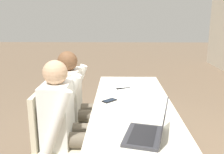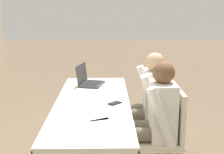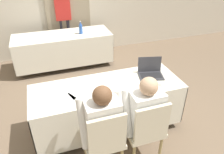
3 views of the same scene
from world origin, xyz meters
name	(u,v)px [view 3 (image 3 of 3)]	position (x,y,z in m)	size (l,w,h in m)	color
ground_plane	(108,126)	(0.00, 0.00, 0.00)	(24.00, 24.00, 0.00)	brown
conference_table_near	(108,97)	(0.00, 0.00, 0.55)	(2.02, 0.72, 0.73)	silver
conference_table_far	(63,43)	(-0.31, 2.13, 0.55)	(2.02, 0.72, 0.73)	silver
laptop	(150,72)	(0.66, 0.07, 0.78)	(0.39, 0.34, 0.24)	#333338
cell_phone	(108,96)	(-0.06, -0.22, 0.73)	(0.15, 0.15, 0.01)	black
paper_beside_laptop	(69,101)	(-0.53, -0.17, 0.73)	(0.32, 0.36, 0.00)	white
paper_centre_table	(76,91)	(-0.42, 0.01, 0.73)	(0.29, 0.35, 0.00)	white
water_bottle	(81,28)	(0.08, 2.07, 0.85)	(0.07, 0.07, 0.26)	#2D5BB7
chair_near_left	(104,139)	(-0.25, -0.67, 0.51)	(0.44, 0.44, 0.92)	tan
chair_near_right	(146,128)	(0.25, -0.67, 0.51)	(0.44, 0.44, 0.92)	tan
person_checkered_shirt	(101,122)	(-0.25, -0.56, 0.67)	(0.50, 0.52, 1.18)	#665B4C
person_white_shirt	(143,112)	(0.25, -0.56, 0.67)	(0.50, 0.52, 1.18)	#665B4C
person_red_shirt	(63,17)	(-0.17, 2.80, 0.91)	(0.34, 0.21, 1.59)	#33333D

